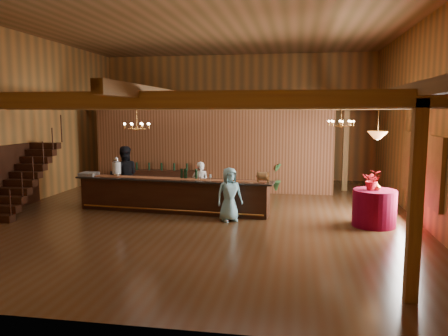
% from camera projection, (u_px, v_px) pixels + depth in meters
% --- Properties ---
extents(floor, '(14.00, 14.00, 0.00)m').
position_uv_depth(floor, '(205.00, 213.00, 13.07)').
color(floor, '#4A2A15').
rests_on(floor, ground).
extents(ceiling, '(14.00, 14.00, 0.00)m').
position_uv_depth(ceiling, '(204.00, 23.00, 12.37)').
color(ceiling, brown).
rests_on(ceiling, wall_back).
extents(wall_back, '(12.00, 0.10, 5.50)m').
position_uv_depth(wall_back, '(237.00, 117.00, 19.57)').
color(wall_back, '#A5652B').
rests_on(wall_back, floor).
extents(wall_front, '(12.00, 0.10, 5.50)m').
position_uv_depth(wall_front, '(97.00, 130.00, 5.87)').
color(wall_front, '#A5652B').
rests_on(wall_front, floor).
extents(wall_left, '(0.10, 14.00, 5.50)m').
position_uv_depth(wall_left, '(18.00, 120.00, 13.70)').
color(wall_left, '#A5652B').
rests_on(wall_left, floor).
extents(wall_right, '(0.10, 14.00, 5.50)m').
position_uv_depth(wall_right, '(423.00, 121.00, 11.74)').
color(wall_right, '#A5652B').
rests_on(wall_right, floor).
extents(beam_grid, '(11.90, 13.90, 0.39)m').
position_uv_depth(beam_grid, '(208.00, 104.00, 13.15)').
color(beam_grid, olive).
rests_on(beam_grid, wall_left).
extents(support_posts, '(9.20, 10.20, 3.20)m').
position_uv_depth(support_posts, '(201.00, 161.00, 12.38)').
color(support_posts, olive).
rests_on(support_posts, floor).
extents(partition_wall, '(9.00, 0.18, 3.10)m').
position_uv_depth(partition_wall, '(211.00, 151.00, 16.38)').
color(partition_wall, brown).
rests_on(partition_wall, floor).
extents(window_right_front, '(0.12, 1.05, 1.75)m').
position_uv_depth(window_right_front, '(436.00, 173.00, 10.34)').
color(window_right_front, white).
rests_on(window_right_front, wall_right).
extents(window_right_back, '(0.12, 1.05, 1.75)m').
position_uv_depth(window_right_back, '(409.00, 161.00, 12.88)').
color(window_right_back, white).
rests_on(window_right_back, wall_right).
extents(staircase, '(1.00, 2.80, 2.00)m').
position_uv_depth(staircase, '(23.00, 179.00, 13.11)').
color(staircase, black).
rests_on(staircase, floor).
extents(backroom_boxes, '(4.10, 0.60, 1.10)m').
position_uv_depth(backroom_boxes, '(225.00, 171.00, 18.43)').
color(backroom_boxes, black).
rests_on(backroom_boxes, floor).
extents(tasting_bar, '(6.12, 1.27, 1.02)m').
position_uv_depth(tasting_bar, '(173.00, 195.00, 13.10)').
color(tasting_bar, black).
rests_on(tasting_bar, floor).
extents(beverage_dispenser, '(0.26, 0.26, 0.60)m').
position_uv_depth(beverage_dispenser, '(117.00, 167.00, 13.50)').
color(beverage_dispenser, silver).
rests_on(beverage_dispenser, tasting_bar).
extents(glass_rack_tray, '(0.50, 0.50, 0.10)m').
position_uv_depth(glass_rack_tray, '(89.00, 174.00, 13.66)').
color(glass_rack_tray, gray).
rests_on(glass_rack_tray, tasting_bar).
extents(raffle_drum, '(0.34, 0.24, 0.30)m').
position_uv_depth(raffle_drum, '(263.00, 176.00, 12.30)').
color(raffle_drum, '#9D6334').
rests_on(raffle_drum, tasting_bar).
extents(bar_bottle_0, '(0.07, 0.07, 0.30)m').
position_uv_depth(bar_bottle_0, '(182.00, 173.00, 13.07)').
color(bar_bottle_0, black).
rests_on(bar_bottle_0, tasting_bar).
extents(bar_bottle_1, '(0.07, 0.07, 0.30)m').
position_uv_depth(bar_bottle_1, '(185.00, 174.00, 13.04)').
color(bar_bottle_1, black).
rests_on(bar_bottle_1, tasting_bar).
extents(bar_bottle_2, '(0.07, 0.07, 0.30)m').
position_uv_depth(bar_bottle_2, '(186.00, 174.00, 13.03)').
color(bar_bottle_2, black).
rests_on(bar_bottle_2, tasting_bar).
extents(bar_bottle_3, '(0.07, 0.07, 0.30)m').
position_uv_depth(bar_bottle_3, '(196.00, 174.00, 12.96)').
color(bar_bottle_3, black).
rests_on(bar_bottle_3, tasting_bar).
extents(backbar_shelf, '(2.89, 0.59, 0.81)m').
position_uv_depth(backbar_shelf, '(168.00, 181.00, 16.48)').
color(backbar_shelf, black).
rests_on(backbar_shelf, floor).
extents(round_table, '(1.12, 1.12, 0.97)m').
position_uv_depth(round_table, '(374.00, 208.00, 11.47)').
color(round_table, maroon).
rests_on(round_table, floor).
extents(chandelier_left, '(0.80, 0.80, 0.77)m').
position_uv_depth(chandelier_left, '(137.00, 126.00, 12.92)').
color(chandelier_left, '#B16F2D').
rests_on(chandelier_left, beam_grid).
extents(chandelier_right, '(0.80, 0.80, 0.71)m').
position_uv_depth(chandelier_right, '(341.00, 123.00, 13.90)').
color(chandelier_right, '#B16F2D').
rests_on(chandelier_right, beam_grid).
extents(pendant_lamp, '(0.52, 0.52, 0.90)m').
position_uv_depth(pendant_lamp, '(378.00, 135.00, 11.23)').
color(pendant_lamp, '#B16F2D').
rests_on(pendant_lamp, beam_grid).
extents(bartender, '(0.56, 0.39, 1.46)m').
position_uv_depth(bartender, '(201.00, 185.00, 13.67)').
color(bartender, white).
rests_on(bartender, floor).
extents(staff_second, '(1.14, 1.03, 1.90)m').
position_uv_depth(staff_second, '(124.00, 175.00, 14.13)').
color(staff_second, black).
rests_on(staff_second, floor).
extents(guest, '(0.87, 0.77, 1.49)m').
position_uv_depth(guest, '(229.00, 194.00, 11.98)').
color(guest, '#7EB8C5').
rests_on(guest, floor).
extents(floor_plant, '(0.64, 0.53, 1.13)m').
position_uv_depth(floor_plant, '(278.00, 178.00, 16.17)').
color(floor_plant, '#294F22').
rests_on(floor_plant, floor).
extents(table_flowers, '(0.55, 0.50, 0.53)m').
position_uv_depth(table_flowers, '(372.00, 180.00, 11.36)').
color(table_flowers, red).
rests_on(table_flowers, round_table).
extents(table_vase, '(0.21, 0.21, 0.32)m').
position_uv_depth(table_vase, '(377.00, 184.00, 11.34)').
color(table_vase, '#B16F2D').
rests_on(table_vase, round_table).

